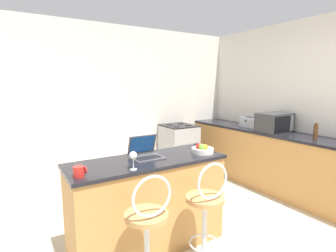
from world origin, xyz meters
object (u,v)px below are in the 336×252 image
at_px(laptop, 145,152).
at_px(toaster, 250,122).
at_px(pepper_mill, 316,131).
at_px(wine_glass_tall, 133,156).
at_px(bar_stool_far, 206,219).
at_px(fruit_bowl, 202,150).
at_px(bar_stool_near, 148,239).
at_px(stove_range, 179,150).
at_px(mug_red, 79,172).
at_px(microwave, 274,123).

bearing_deg(laptop, toaster, 17.23).
xyz_separation_m(pepper_mill, wine_glass_tall, (-2.56, 0.13, 0.01)).
xyz_separation_m(bar_stool_far, fruit_bowl, (0.32, 0.45, 0.49)).
height_order(bar_stool_near, bar_stool_far, same).
relative_size(stove_range, fruit_bowl, 3.98).
relative_size(laptop, mug_red, 2.89).
bearing_deg(pepper_mill, bar_stool_far, -174.07).
height_order(toaster, fruit_bowl, toaster).
distance_m(pepper_mill, mug_red, 3.01).
bearing_deg(laptop, wine_glass_tall, -131.57).
relative_size(bar_stool_near, bar_stool_far, 1.00).
bearing_deg(fruit_bowl, wine_glass_tall, -172.31).
distance_m(bar_stool_far, laptop, 0.86).
relative_size(microwave, fruit_bowl, 2.17).
bearing_deg(pepper_mill, mug_red, 176.46).
distance_m(bar_stool_far, wine_glass_tall, 0.85).
bearing_deg(stove_range, mug_red, -140.19).
xyz_separation_m(bar_stool_far, mug_red, (-0.98, 0.40, 0.50)).
xyz_separation_m(bar_stool_far, wine_glass_tall, (-0.53, 0.34, 0.57)).
bearing_deg(fruit_bowl, bar_stool_near, -153.04).
relative_size(bar_stool_far, laptop, 3.34).
bearing_deg(microwave, pepper_mill, -92.29).
distance_m(bar_stool_near, fruit_bowl, 1.11).
distance_m(microwave, mug_red, 3.06).
bearing_deg(wine_glass_tall, stove_range, 47.22).
bearing_deg(stove_range, wine_glass_tall, -132.78).
relative_size(toaster, fruit_bowl, 1.31).
xyz_separation_m(pepper_mill, mug_red, (-3.00, 0.19, -0.07)).
distance_m(stove_range, wine_glass_tall, 2.59).
bearing_deg(pepper_mill, bar_stool_near, -175.38).
relative_size(bar_stool_near, mug_red, 9.63).
height_order(fruit_bowl, wine_glass_tall, wine_glass_tall).
relative_size(bar_stool_far, pepper_mill, 4.30).
relative_size(bar_stool_far, mug_red, 9.63).
height_order(toaster, pepper_mill, pepper_mill).
bearing_deg(bar_stool_near, bar_stool_far, 0.00).
xyz_separation_m(bar_stool_near, wine_glass_tall, (0.04, 0.34, 0.57)).
bearing_deg(stove_range, bar_stool_far, -118.32).
height_order(laptop, fruit_bowl, laptop).
height_order(wine_glass_tall, mug_red, wine_glass_tall).
height_order(toaster, mug_red, toaster).
distance_m(laptop, mug_red, 0.75).
bearing_deg(toaster, fruit_bowl, -152.67).
bearing_deg(laptop, pepper_mill, -10.52).
distance_m(wine_glass_tall, mug_red, 0.45).
bearing_deg(laptop, stove_range, 47.00).
bearing_deg(wine_glass_tall, fruit_bowl, 7.69).
bearing_deg(bar_stool_far, mug_red, 157.91).
bearing_deg(microwave, mug_red, -171.23).
relative_size(fruit_bowl, wine_glass_tall, 1.45).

